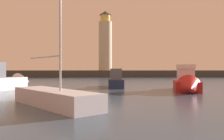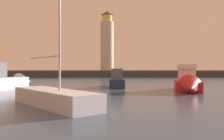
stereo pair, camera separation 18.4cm
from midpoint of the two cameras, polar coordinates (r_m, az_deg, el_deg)
name	(u,v)px [view 2 (the right image)]	position (r m, az deg, el deg)	size (l,w,h in m)	color
ground_plane	(112,84)	(36.12, 0.25, -3.36)	(220.00, 220.00, 0.00)	#384C60
breakwater	(110,74)	(69.43, -0.40, -0.88)	(82.74, 6.55, 1.92)	#423F3D
lighthouse	(107,42)	(69.85, -1.11, 6.58)	(3.78, 3.78, 17.13)	beige
motorboat_0	(188,83)	(25.09, 17.75, -3.03)	(4.11, 8.03, 3.31)	#B21E1E
motorboat_1	(5,81)	(28.86, -23.78, -2.37)	(5.08, 8.27, 3.29)	white
motorboat_2	(116,81)	(30.29, 1.20, -2.62)	(1.76, 6.68, 2.58)	#1E284C
sailboat_moored	(54,97)	(14.92, -13.35, -6.21)	(6.42, 7.29, 12.18)	silver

